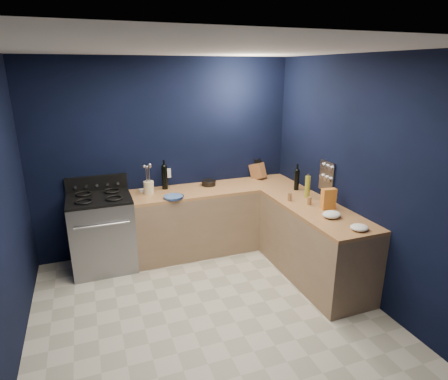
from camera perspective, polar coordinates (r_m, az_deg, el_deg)
name	(u,v)px	position (r m, az deg, el deg)	size (l,w,h in m)	color
floor	(208,315)	(4.13, -2.41, -18.49)	(3.50, 3.50, 0.02)	#B9B3A2
ceiling	(204,48)	(3.32, -3.03, 20.82)	(3.50, 3.50, 0.02)	silver
wall_back	(166,157)	(5.16, -8.75, 4.96)	(3.50, 0.02, 2.60)	black
wall_right	(359,178)	(4.36, 19.92, 1.67)	(0.02, 3.50, 2.60)	black
wall_front	(311,301)	(2.07, 13.12, -16.07)	(3.50, 0.02, 2.60)	black
cab_back	(216,219)	(5.27, -1.15, -4.47)	(2.30, 0.63, 0.86)	#896C50
top_back	(216,189)	(5.12, -1.18, 0.19)	(2.30, 0.63, 0.04)	brown
cab_right	(314,244)	(4.68, 13.46, -8.02)	(0.63, 1.67, 0.86)	#896C50
top_right	(316,209)	(4.51, 13.87, -2.86)	(0.63, 1.67, 0.04)	brown
gas_range	(103,234)	(5.00, -17.99, -6.35)	(0.76, 0.66, 0.92)	gray
oven_door	(104,245)	(4.71, -17.75, -7.96)	(0.59, 0.02, 0.42)	black
cooktop	(99,198)	(4.83, -18.52, -1.19)	(0.76, 0.66, 0.03)	black
backguard	(97,183)	(5.08, -18.81, 0.97)	(0.76, 0.06, 0.20)	black
spice_panel	(327,176)	(4.79, 15.36, 2.03)	(0.02, 0.28, 0.38)	gray
wall_outlet	(168,173)	(5.19, -8.59, 2.54)	(0.09, 0.02, 0.13)	white
plate_stack	(173,197)	(4.72, -7.71, -1.07)	(0.24, 0.24, 0.03)	#3D5296
ramekin	(142,191)	(5.04, -12.33, -0.08)	(0.08, 0.08, 0.03)	white
utensil_crock	(149,187)	(4.93, -11.38, 0.39)	(0.13, 0.13, 0.17)	beige
wine_bottle_back	(165,178)	(5.07, -9.02, 1.88)	(0.08, 0.08, 0.32)	black
lemon_basket	(209,183)	(5.19, -2.34, 1.11)	(0.19, 0.19, 0.07)	black
knife_block	(258,171)	(5.53, 5.14, 2.90)	(0.12, 0.20, 0.22)	brown
wine_bottle_right	(297,180)	(5.07, 11.00, 1.50)	(0.07, 0.07, 0.27)	black
oil_bottle	(307,187)	(4.78, 12.58, 0.47)	(0.06, 0.06, 0.28)	olive
spice_jar_near	(290,197)	(4.65, 9.96, -1.02)	(0.05, 0.05, 0.10)	olive
spice_jar_far	(309,201)	(4.56, 12.85, -1.62)	(0.05, 0.05, 0.10)	olive
crouton_bag	(328,199)	(4.46, 15.61, -1.31)	(0.17, 0.08, 0.24)	red
towel_front	(332,215)	(4.24, 16.05, -3.60)	(0.21, 0.18, 0.07)	white
towel_end	(359,227)	(4.01, 19.89, -5.38)	(0.19, 0.17, 0.06)	white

